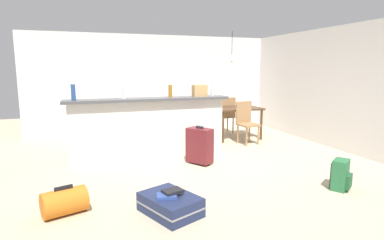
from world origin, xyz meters
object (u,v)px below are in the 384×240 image
Objects in this scene: bottle_clear at (212,89)px; grocery_bag at (200,91)px; dining_chair_near_partition at (246,120)px; pendant_lamp at (232,58)px; duffel_bag_orange at (64,202)px; bottle_blue at (73,92)px; book_stack at (170,193)px; suitcase_upright_maroon at (200,145)px; backpack_green at (341,175)px; dining_chair_far_side at (226,114)px; bottle_white at (124,93)px; bottle_amber at (170,91)px; suitcase_flat_navy at (170,204)px; dining_table at (236,111)px.

grocery_bag is (-0.28, -0.04, -0.01)m from bottle_clear.
grocery_bag reaches higher than dining_chair_near_partition.
pendant_lamp is at bearing 49.49° from bottle_clear.
grocery_bag is 0.47× the size of duffel_bag_orange.
bottle_clear is at bearing 1.20° from bottle_blue.
bottle_blue is 2.24m from grocery_bag.
suitcase_upright_maroon is at bearing 59.72° from book_stack.
grocery_bag is 2.82m from backpack_green.
grocery_bag is 0.39× the size of suitcase_upright_maroon.
duffel_bag_orange is (-3.68, -3.51, -0.36)m from dining_chair_far_side.
bottle_white is at bearing 138.24° from backpack_green.
grocery_bag reaches higher than book_stack.
bottle_white is at bearing -177.75° from bottle_amber.
suitcase_flat_navy is (-1.20, -2.27, -1.13)m from grocery_bag.
duffel_bag_orange is (-3.64, -2.40, -0.36)m from dining_chair_near_partition.
backpack_green is at bearing -1.46° from suitcase_flat_navy.
bottle_white is at bearing 63.84° from duffel_bag_orange.
dining_chair_far_side is (1.33, 1.62, -0.72)m from grocery_bag.
dining_chair_far_side is 4.67m from book_stack.
backpack_green is (-0.10, -3.38, -0.44)m from dining_table.
dining_chair_far_side is at bearing 56.89° from suitcase_flat_navy.
pendant_lamp is (1.22, 1.14, 0.66)m from grocery_bag.
dining_chair_near_partition is at bearing -91.86° from dining_chair_far_side.
suitcase_flat_navy is 1.62× the size of duffel_bag_orange.
pendant_lamp is (-0.10, 0.09, 1.25)m from dining_table.
suitcase_flat_navy is at bearing -125.40° from pendant_lamp.
pendant_lamp reaches higher than duffel_bag_orange.
dining_table is (2.73, 1.04, -0.59)m from bottle_white.
backpack_green is at bearing -50.68° from suitcase_upright_maroon.
grocery_bag is 1.57m from dining_chair_near_partition.
bottle_blue is at bearing -177.87° from bottle_white.
grocery_bag reaches higher than duffel_bag_orange.
suitcase_upright_maroon is (2.03, -0.57, -0.93)m from bottle_blue.
dining_chair_near_partition is 1.87m from suitcase_upright_maroon.
bottle_amber is 0.92× the size of bottle_clear.
suitcase_flat_navy is (-2.53, -3.88, -0.41)m from dining_chair_far_side.
bottle_blue reaches higher than duffel_bag_orange.
bottle_amber is at bearing -148.52° from pendant_lamp.
dining_table is at bearing 52.81° from suitcase_flat_navy.
bottle_amber reaches higher than dining_chair_near_partition.
bottle_white is 0.31× the size of suitcase_upright_maroon.
duffel_bag_orange is at bearing 162.06° from suitcase_flat_navy.
pendant_lamp is at bearing 31.48° from bottle_amber.
bottle_amber is at bearing 74.48° from suitcase_flat_navy.
dining_chair_near_partition is 1.52m from pendant_lamp.
suitcase_flat_navy is at bearing -105.52° from bottle_amber.
bottle_white is 3.25m from dining_chair_far_side.
dining_chair_near_partition is at bearing 88.49° from backpack_green.
pendant_lamp reaches higher than grocery_bag.
dining_chair_near_partition is at bearing 10.28° from bottle_white.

